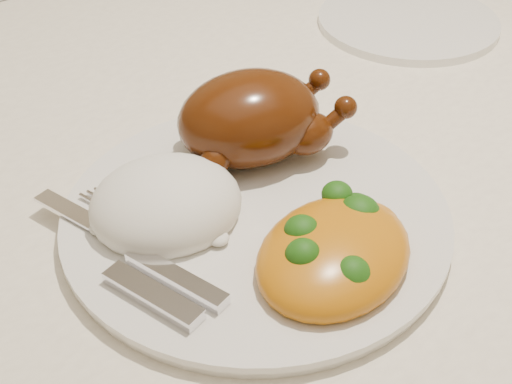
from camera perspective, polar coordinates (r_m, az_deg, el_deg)
dining_table at (r=0.70m, az=0.11°, el=-5.53°), size 1.60×0.90×0.76m
tablecloth at (r=0.66m, az=0.12°, el=-0.92°), size 1.73×1.03×0.18m
dinner_plate at (r=0.58m, az=0.00°, el=-2.05°), size 0.38×0.38×0.01m
side_plate at (r=0.92m, az=12.06°, el=13.22°), size 0.29×0.29×0.01m
roast_chicken at (r=0.62m, az=-0.20°, el=5.97°), size 0.17×0.12×0.08m
rice_mound at (r=0.57m, az=-7.21°, el=-1.02°), size 0.14×0.13×0.06m
mac_and_cheese at (r=0.53m, az=6.57°, el=-4.59°), size 0.17×0.15×0.05m
cutlery at (r=0.53m, az=-8.89°, el=-5.72°), size 0.07×0.20×0.01m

